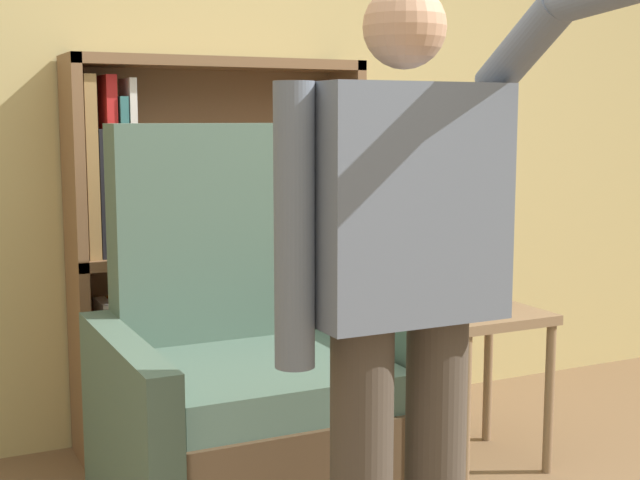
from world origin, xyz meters
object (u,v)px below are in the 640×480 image
(bookcase, at_px, (189,258))
(person_standing, at_px, (403,285))
(armchair, at_px, (252,401))
(table_lamp, at_px, (482,209))
(side_table, at_px, (479,338))

(bookcase, bearing_deg, person_standing, -90.09)
(bookcase, relative_size, person_standing, 0.95)
(bookcase, xyz_separation_m, armchair, (-0.04, -0.77, -0.36))
(table_lamp, bearing_deg, armchair, -177.22)
(bookcase, height_order, armchair, bookcase)
(table_lamp, bearing_deg, bookcase, 141.32)
(armchair, xyz_separation_m, side_table, (0.94, 0.05, 0.10))
(armchair, xyz_separation_m, person_standing, (0.04, -0.88, 0.53))
(bookcase, relative_size, table_lamp, 3.00)
(bookcase, xyz_separation_m, person_standing, (-0.00, -1.65, 0.17))
(person_standing, xyz_separation_m, table_lamp, (0.90, 0.93, 0.05))
(person_standing, relative_size, table_lamp, 3.15)
(person_standing, bearing_deg, table_lamp, 45.81)
(side_table, bearing_deg, table_lamp, 90.00)
(armchair, bearing_deg, side_table, 2.78)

